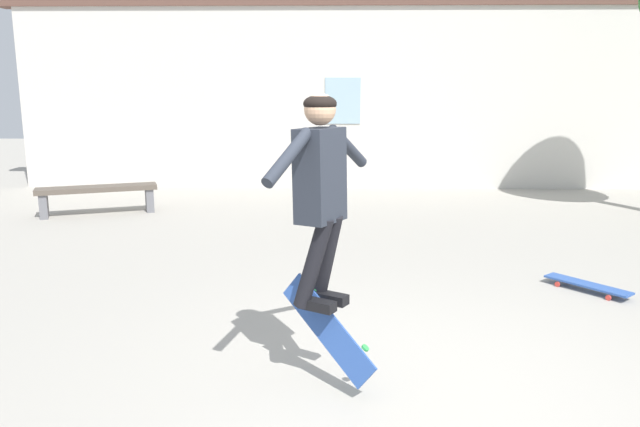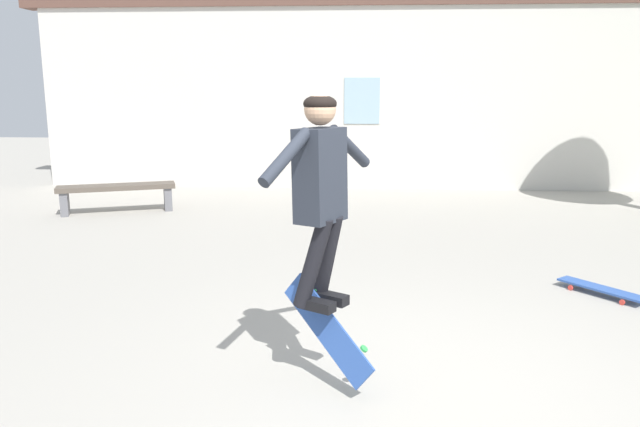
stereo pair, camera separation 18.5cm
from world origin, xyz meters
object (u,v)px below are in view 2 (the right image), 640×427
Objects in this scene: park_bench at (117,192)px; skater at (320,183)px; skateboard_flipping at (328,329)px; skateboard_resting at (601,289)px.

skater reaches higher than park_bench.
skater is 1.01m from skateboard_flipping.
skater reaches higher than skateboard_flipping.
skateboard_flipping is 3.38m from skateboard_resting.
park_bench is 1.29× the size of skater.
skater is at bearing -93.44° from skateboard_resting.
skater is 1.85× the size of skateboard_resting.
skateboard_flipping is (3.80, -5.79, 0.08)m from park_bench.
park_bench is 6.93m from skateboard_flipping.
skater reaches higher than skateboard_resting.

